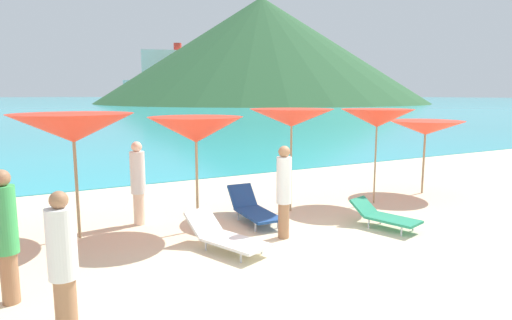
{
  "coord_description": "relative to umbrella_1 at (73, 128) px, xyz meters",
  "views": [
    {
      "loc": [
        -4.19,
        -5.7,
        2.71
      ],
      "look_at": [
        0.53,
        3.06,
        1.2
      ],
      "focal_mm": 30.49,
      "sensor_mm": 36.0,
      "label": 1
    }
  ],
  "objects": [
    {
      "name": "lounge_chair_1",
      "position": [
        3.42,
        -0.6,
        -1.81
      ],
      "size": [
        0.67,
        1.7,
        0.68
      ],
      "rotation": [
        0.0,
        0.0,
        -0.05
      ],
      "color": "#1E478C",
      "rests_on": "ground_plane"
    },
    {
      "name": "headland_hill",
      "position": [
        65.3,
        110.87,
        13.75
      ],
      "size": [
        99.41,
        99.41,
        31.7
      ],
      "primitive_type": "cone",
      "color": "#2D5B33",
      "rests_on": "ground_plane"
    },
    {
      "name": "ocean_water",
      "position": [
        3.38,
        224.33,
        -2.08
      ],
      "size": [
        650.0,
        440.0,
        0.02
      ],
      "primitive_type": "cube",
      "color": "#2DADBC",
      "rests_on": "ground_plane"
    },
    {
      "name": "umbrella_2",
      "position": [
        2.15,
        -0.62,
        -0.07
      ],
      "size": [
        1.95,
        1.95,
        2.28
      ],
      "color": "#9E7F59",
      "rests_on": "ground_plane"
    },
    {
      "name": "beachgoer_4",
      "position": [
        3.42,
        -1.83,
        -1.14
      ],
      "size": [
        0.28,
        0.28,
        1.77
      ],
      "rotation": [
        0.0,
        0.0,
        1.57
      ],
      "color": "#A3704C",
      "rests_on": "ground_plane"
    },
    {
      "name": "beachgoer_0",
      "position": [
        -1.1,
        -2.36,
        -1.13
      ],
      "size": [
        0.29,
        0.29,
        1.78
      ],
      "rotation": [
        0.0,
        0.0,
        4.96
      ],
      "color": "#A3704C",
      "rests_on": "ground_plane"
    },
    {
      "name": "ground_plane",
      "position": [
        3.38,
        7.11,
        -2.24
      ],
      "size": [
        50.0,
        100.0,
        0.3
      ],
      "primitive_type": "cube",
      "color": "beige"
    },
    {
      "name": "umbrella_3",
      "position": [
        4.59,
        -0.27,
        0.08
      ],
      "size": [
        2.04,
        2.04,
        2.38
      ],
      "color": "#9E7F59",
      "rests_on": "ground_plane"
    },
    {
      "name": "lounge_chair_3",
      "position": [
        5.55,
        -2.28,
        -1.83
      ],
      "size": [
        0.92,
        1.49,
        0.53
      ],
      "rotation": [
        0.0,
        0.0,
        0.28
      ],
      "color": "#268C66",
      "rests_on": "ground_plane"
    },
    {
      "name": "beachgoer_1",
      "position": [
        -0.52,
        -3.42,
        -1.22
      ],
      "size": [
        0.33,
        0.33,
        1.65
      ],
      "rotation": [
        0.0,
        0.0,
        0.75
      ],
      "color": "#A3704C",
      "rests_on": "ground_plane"
    },
    {
      "name": "lounge_chair_0",
      "position": [
        2.18,
        -1.88,
        -1.84
      ],
      "size": [
        1.14,
        1.73,
        0.61
      ],
      "rotation": [
        0.0,
        0.0,
        0.36
      ],
      "color": "white",
      "rests_on": "ground_plane"
    },
    {
      "name": "beachgoer_3",
      "position": [
        1.21,
        0.34,
        -1.15
      ],
      "size": [
        0.3,
        0.3,
        1.75
      ],
      "rotation": [
        0.0,
        0.0,
        2.85
      ],
      "color": "beige",
      "rests_on": "ground_plane"
    },
    {
      "name": "cruise_ship",
      "position": [
        63.14,
        162.24,
        6.74
      ],
      "size": [
        57.72,
        22.78,
        22.93
      ],
      "rotation": [
        0.0,
        0.0,
        -0.25
      ],
      "color": "white",
      "rests_on": "ocean_water"
    },
    {
      "name": "umbrella_4",
      "position": [
        6.84,
        -0.63,
        0.03
      ],
      "size": [
        1.89,
        1.89,
        2.35
      ],
      "color": "#9E7F59",
      "rests_on": "ground_plane"
    },
    {
      "name": "umbrella_1",
      "position": [
        0.0,
        0.0,
        0.0
      ],
      "size": [
        2.42,
        2.42,
        2.36
      ],
      "color": "#9E7F59",
      "rests_on": "ground_plane"
    },
    {
      "name": "umbrella_5",
      "position": [
        8.81,
        -0.42,
        -0.29
      ],
      "size": [
        2.19,
        2.19,
        2.0
      ],
      "color": "#9E7F59",
      "rests_on": "ground_plane"
    }
  ]
}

